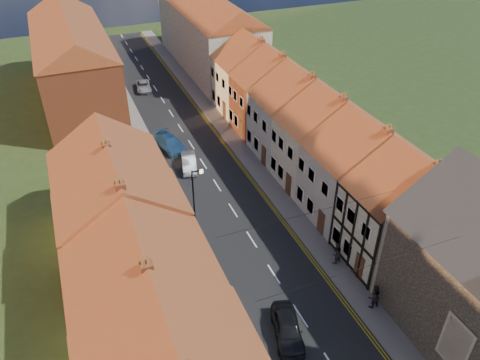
% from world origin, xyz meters
% --- Properties ---
extents(road, '(7.00, 90.00, 0.02)m').
position_xyz_m(road, '(0.00, 30.00, 0.01)').
color(road, black).
rests_on(road, ground).
extents(pavement_left, '(1.80, 90.00, 0.12)m').
position_xyz_m(pavement_left, '(-4.40, 30.00, 0.06)').
color(pavement_left, gray).
rests_on(pavement_left, ground).
extents(pavement_right, '(1.80, 90.00, 0.12)m').
position_xyz_m(pavement_right, '(4.40, 30.00, 0.06)').
color(pavement_right, gray).
rests_on(pavement_right, ground).
extents(cottage_r_tudor, '(8.30, 5.20, 9.00)m').
position_xyz_m(cottage_r_tudor, '(9.27, 12.70, 4.47)').
color(cottage_r_tudor, white).
rests_on(cottage_r_tudor, ground).
extents(cottage_r_white_near, '(8.30, 6.00, 9.00)m').
position_xyz_m(cottage_r_white_near, '(9.30, 18.10, 4.47)').
color(cottage_r_white_near, '#BBBBB1').
rests_on(cottage_r_white_near, ground).
extents(cottage_r_cream_mid, '(8.30, 5.20, 9.00)m').
position_xyz_m(cottage_r_cream_mid, '(9.30, 23.50, 4.48)').
color(cottage_r_cream_mid, white).
rests_on(cottage_r_cream_mid, ground).
extents(cottage_r_pink, '(8.30, 6.00, 9.00)m').
position_xyz_m(cottage_r_pink, '(9.30, 28.90, 4.47)').
color(cottage_r_pink, '#BBBBB1').
rests_on(cottage_r_pink, ground).
extents(cottage_r_white_far, '(8.30, 5.20, 9.00)m').
position_xyz_m(cottage_r_white_far, '(9.30, 34.30, 4.48)').
color(cottage_r_white_far, brown).
rests_on(cottage_r_white_far, ground).
extents(cottage_r_cream_far, '(8.30, 6.00, 9.00)m').
position_xyz_m(cottage_r_cream_far, '(9.30, 39.70, 4.47)').
color(cottage_r_cream_far, white).
rests_on(cottage_r_cream_far, ground).
extents(cottage_l_white, '(8.30, 6.90, 8.80)m').
position_xyz_m(cottage_l_white, '(-9.30, 11.95, 4.37)').
color(cottage_l_white, '#BBBBB1').
rests_on(cottage_l_white, ground).
extents(cottage_l_brick_mid, '(8.30, 5.70, 9.10)m').
position_xyz_m(cottage_l_brick_mid, '(-9.30, 18.05, 4.53)').
color(cottage_l_brick_mid, brown).
rests_on(cottage_l_brick_mid, ground).
extents(cottage_l_pink, '(8.30, 6.30, 8.80)m').
position_xyz_m(cottage_l_pink, '(-9.30, 23.85, 4.37)').
color(cottage_l_pink, beige).
rests_on(cottage_l_pink, ground).
extents(block_right_far, '(8.30, 24.20, 10.50)m').
position_xyz_m(block_right_far, '(9.30, 55.00, 5.29)').
color(block_right_far, white).
rests_on(block_right_far, ground).
extents(block_left_far, '(8.30, 24.20, 10.50)m').
position_xyz_m(block_left_far, '(-9.30, 50.00, 5.29)').
color(block_left_far, brown).
rests_on(block_left_far, ground).
extents(lamppost, '(0.88, 0.15, 6.00)m').
position_xyz_m(lamppost, '(-3.81, 20.00, 3.54)').
color(lamppost, black).
rests_on(lamppost, pavement_left).
extents(car_near, '(2.67, 4.36, 1.39)m').
position_xyz_m(car_near, '(-1.50, 8.96, 0.69)').
color(car_near, black).
rests_on(car_near, ground).
extents(car_mid, '(2.12, 3.97, 1.24)m').
position_xyz_m(car_mid, '(-1.50, 29.77, 0.62)').
color(car_mid, '#AEB2B6').
rests_on(car_mid, ground).
extents(car_far, '(2.74, 4.85, 1.33)m').
position_xyz_m(car_far, '(-2.16, 34.02, 0.66)').
color(car_far, navy).
rests_on(car_far, ground).
extents(car_distant, '(2.21, 4.02, 1.07)m').
position_xyz_m(car_distant, '(-1.50, 50.00, 0.53)').
color(car_distant, '#B1B3B9').
rests_on(car_distant, ground).
extents(pedestrian_left, '(0.66, 0.47, 1.69)m').
position_xyz_m(pedestrian_left, '(-4.92, 12.86, 0.96)').
color(pedestrian_left, black).
rests_on(pedestrian_left, pavement_left).
extents(pedestrian_right, '(0.91, 0.72, 1.83)m').
position_xyz_m(pedestrian_right, '(4.70, 8.87, 1.03)').
color(pedestrian_right, black).
rests_on(pedestrian_right, pavement_right).
extents(pedestrian_right_b, '(0.99, 0.87, 1.73)m').
position_xyz_m(pedestrian_right_b, '(4.63, 13.32, 0.98)').
color(pedestrian_right_b, '#292521').
rests_on(pedestrian_right_b, pavement_right).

